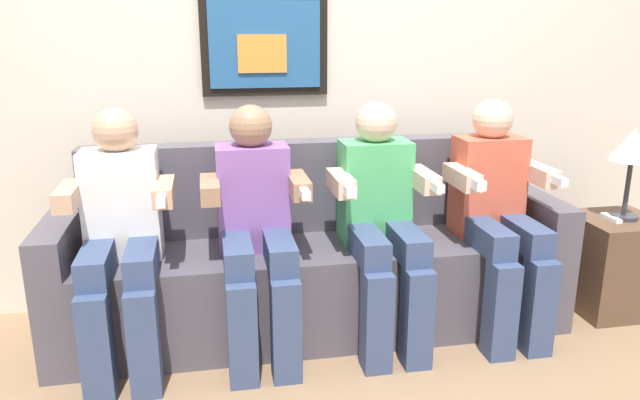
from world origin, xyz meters
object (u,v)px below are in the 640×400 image
object	(u,v)px
person_left_center	(256,223)
person_rightmost	(498,209)
couch	(313,267)
person_right_center	(381,216)
spare_remote_on_table	(611,218)
side_table_right	(613,264)
table_lamp	(633,149)
person_leftmost	(121,231)

from	to	relation	value
person_left_center	person_rightmost	size ratio (longest dim) A/B	1.00
couch	person_rightmost	bearing A→B (deg)	-11.16
couch	person_right_center	xyz separation A→B (m)	(0.29, -0.17, 0.29)
person_right_center	spare_remote_on_table	world-z (taller)	person_right_center
person_rightmost	side_table_right	world-z (taller)	person_rightmost
side_table_right	spare_remote_on_table	xyz separation A→B (m)	(-0.06, -0.02, 0.26)
person_left_center	person_right_center	world-z (taller)	same
table_lamp	couch	bearing A→B (deg)	175.96
person_rightmost	person_right_center	bearing A→B (deg)	180.00
table_lamp	person_rightmost	bearing A→B (deg)	-175.46
couch	spare_remote_on_table	world-z (taller)	couch
side_table_right	table_lamp	world-z (taller)	table_lamp
couch	side_table_right	world-z (taller)	couch
person_leftmost	person_right_center	size ratio (longest dim) A/B	1.00
person_rightmost	person_leftmost	bearing A→B (deg)	179.98
person_leftmost	side_table_right	xyz separation A→B (m)	(2.42, 0.06, -0.36)
person_leftmost	side_table_right	world-z (taller)	person_leftmost
person_left_center	person_rightmost	bearing A→B (deg)	-0.02
person_rightmost	side_table_right	size ratio (longest dim) A/B	2.22
couch	person_leftmost	bearing A→B (deg)	-168.86
person_rightmost	table_lamp	bearing A→B (deg)	4.54
person_right_center	person_rightmost	distance (m)	0.57
couch	person_left_center	distance (m)	0.44
person_rightmost	spare_remote_on_table	xyz separation A→B (m)	(0.64, 0.04, -0.10)
person_leftmost	table_lamp	size ratio (longest dim) A/B	2.41
person_left_center	person_rightmost	world-z (taller)	same
couch	spare_remote_on_table	xyz separation A→B (m)	(1.50, -0.12, 0.20)
person_leftmost	person_left_center	bearing A→B (deg)	0.00
table_lamp	spare_remote_on_table	size ratio (longest dim) A/B	3.54
person_rightmost	table_lamp	size ratio (longest dim) A/B	2.41
side_table_right	spare_remote_on_table	world-z (taller)	spare_remote_on_table
spare_remote_on_table	person_leftmost	bearing A→B (deg)	-178.93
couch	person_left_center	world-z (taller)	person_left_center
couch	person_right_center	world-z (taller)	person_right_center
side_table_right	spare_remote_on_table	distance (m)	0.27
person_left_center	person_right_center	bearing A→B (deg)	-0.05
person_left_center	person_right_center	distance (m)	0.57
person_leftmost	spare_remote_on_table	size ratio (longest dim) A/B	8.54
person_left_center	spare_remote_on_table	xyz separation A→B (m)	(1.79, 0.04, -0.10)
person_left_center	person_right_center	size ratio (longest dim) A/B	1.00
couch	person_leftmost	world-z (taller)	person_leftmost
person_leftmost	person_rightmost	size ratio (longest dim) A/B	1.00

